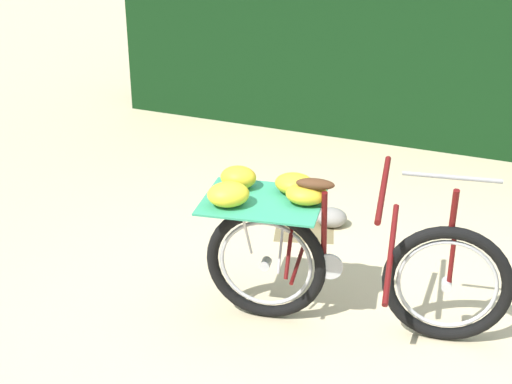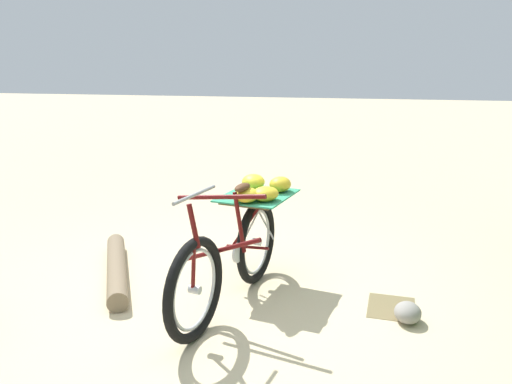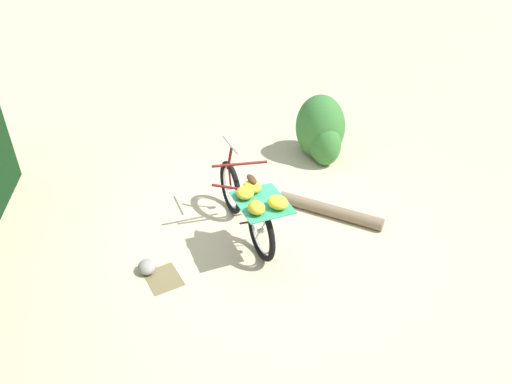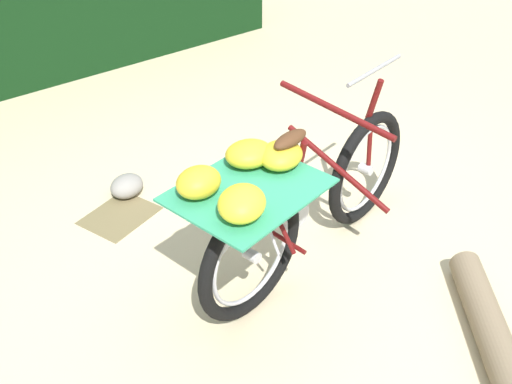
# 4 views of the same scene
# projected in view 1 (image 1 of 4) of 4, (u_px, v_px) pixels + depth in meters

# --- Properties ---
(ground_plane) EXTENTS (60.00, 60.00, 0.00)m
(ground_plane) POSITION_uv_depth(u_px,v_px,m) (361.00, 321.00, 4.50)
(ground_plane) COLOR beige
(foliage_hedge) EXTENTS (5.73, 2.63, 2.46)m
(foliage_hedge) POSITION_uv_depth(u_px,v_px,m) (400.00, 11.00, 7.23)
(foliage_hedge) COLOR black
(foliage_hedge) RESTS_ON ground_plane
(bicycle) EXTENTS (1.80, 0.76, 1.03)m
(bicycle) POSITION_uv_depth(u_px,v_px,m) (331.00, 251.00, 4.28)
(bicycle) COLOR black
(bicycle) RESTS_ON ground_plane
(path_stone) EXTENTS (0.24, 0.20, 0.15)m
(path_stone) POSITION_uv_depth(u_px,v_px,m) (331.00, 217.00, 5.65)
(path_stone) COLOR gray
(path_stone) RESTS_ON ground_plane
(leaf_litter_patch) EXTENTS (0.44, 0.36, 0.01)m
(leaf_litter_patch) POSITION_uv_depth(u_px,v_px,m) (304.00, 231.00, 5.59)
(leaf_litter_patch) COLOR olive
(leaf_litter_patch) RESTS_ON ground_plane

